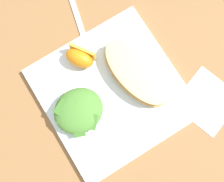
{
  "coord_description": "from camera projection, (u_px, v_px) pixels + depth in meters",
  "views": [
    {
      "loc": [
        0.04,
        0.07,
        0.53
      ],
      "look_at": [
        0.0,
        0.0,
        0.03
      ],
      "focal_mm": 39.59,
      "sensor_mm": 36.0,
      "label": 1
    }
  ],
  "objects": [
    {
      "name": "cheesy_pizza_bread",
      "position": [
        135.0,
        73.0,
        0.5
      ],
      "size": [
        0.11,
        0.18,
        0.04
      ],
      "color": "tan",
      "rests_on": "white_plate"
    },
    {
      "name": "green_salad_pile",
      "position": [
        78.0,
        110.0,
        0.49
      ],
      "size": [
        0.1,
        0.1,
        0.04
      ],
      "color": "#4C8433",
      "rests_on": "white_plate"
    },
    {
      "name": "white_plate",
      "position": [
        112.0,
        92.0,
        0.52
      ],
      "size": [
        0.28,
        0.28,
        0.02
      ],
      "primitive_type": "cube",
      "color": "silver",
      "rests_on": "ground"
    },
    {
      "name": "metal_fork",
      "position": [
        80.0,
        24.0,
        0.55
      ],
      "size": [
        0.06,
        0.19,
        0.01
      ],
      "color": "silver",
      "rests_on": "ground"
    },
    {
      "name": "orange_wedge_front",
      "position": [
        80.0,
        57.0,
        0.51
      ],
      "size": [
        0.06,
        0.07,
        0.04
      ],
      "color": "orange",
      "rests_on": "white_plate"
    },
    {
      "name": "ground",
      "position": [
        112.0,
        93.0,
        0.53
      ],
      "size": [
        3.0,
        3.0,
        0.0
      ],
      "primitive_type": "plane",
      "color": "olive"
    },
    {
      "name": "paper_napkin",
      "position": [
        207.0,
        101.0,
        0.53
      ],
      "size": [
        0.14,
        0.14,
        0.0
      ],
      "primitive_type": "cube",
      "rotation": [
        0.0,
        0.0,
        0.33
      ],
      "color": "white",
      "rests_on": "ground"
    }
  ]
}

